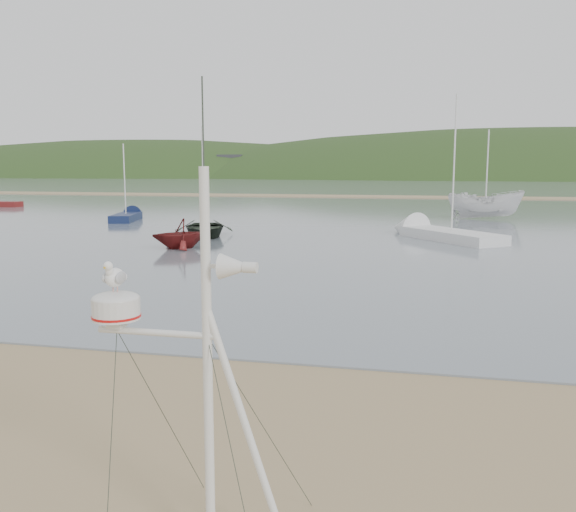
% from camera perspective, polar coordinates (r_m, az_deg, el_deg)
% --- Properties ---
extents(ground, '(560.00, 560.00, 0.00)m').
position_cam_1_polar(ground, '(9.02, -19.39, -16.53)').
color(ground, '#8D7551').
rests_on(ground, ground).
extents(water, '(560.00, 256.00, 0.04)m').
position_cam_1_polar(water, '(138.98, 11.09, 6.63)').
color(water, slate).
rests_on(water, ground).
extents(sandbar, '(560.00, 7.00, 0.07)m').
position_cam_1_polar(sandbar, '(77.08, 9.56, 5.49)').
color(sandbar, '#8D7551').
rests_on(sandbar, water).
extents(hill_ridge, '(620.00, 180.00, 80.00)m').
position_cam_1_polar(hill_ridge, '(243.40, 16.13, 2.46)').
color(hill_ridge, '#1F3616').
rests_on(hill_ridge, ground).
extents(far_cottages, '(294.40, 6.30, 8.00)m').
position_cam_1_polar(far_cottages, '(202.87, 12.59, 8.19)').
color(far_cottages, white).
rests_on(far_cottages, ground).
extents(mast_rig, '(2.01, 2.14, 4.53)m').
position_cam_1_polar(mast_rig, '(6.18, -8.04, -16.90)').
color(mast_rig, silver).
rests_on(mast_rig, ground).
extents(boat_dark, '(3.24, 1.91, 4.37)m').
position_cam_1_polar(boat_dark, '(32.68, -7.91, 5.61)').
color(boat_dark, black).
rests_on(boat_dark, water).
extents(boat_red, '(2.53, 2.57, 2.59)m').
position_cam_1_polar(boat_red, '(28.16, -10.10, 3.33)').
color(boat_red, maroon).
rests_on(boat_red, water).
extents(boat_white, '(2.22, 2.17, 5.32)m').
position_cam_1_polar(boat_white, '(45.90, 18.09, 6.63)').
color(boat_white, silver).
rests_on(boat_white, water).
extents(sailboat_blue_near, '(2.79, 5.86, 5.71)m').
position_cam_1_polar(sailboat_blue_near, '(44.90, -14.53, 3.69)').
color(sailboat_blue_near, '#131E42').
rests_on(sailboat_blue_near, ground).
extents(sailboat_white_near, '(6.53, 7.56, 7.98)m').
position_cam_1_polar(sailboat_white_near, '(33.71, 12.55, 2.30)').
color(sailboat_white_near, silver).
rests_on(sailboat_white_near, ground).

